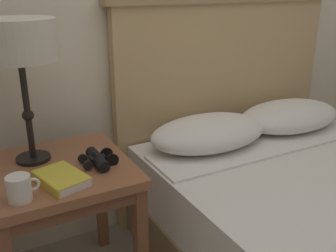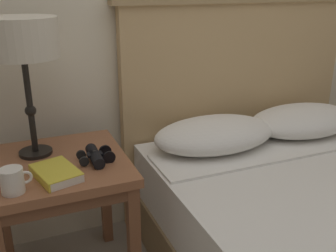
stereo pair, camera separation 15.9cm
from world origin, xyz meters
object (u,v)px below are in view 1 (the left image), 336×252
Objects in this scene: table_lamp at (19,44)px; nightstand at (59,186)px; book_on_nightstand at (61,179)px; coffee_mug at (20,189)px; binoculars_pair at (98,159)px.

nightstand is at bearing -57.78° from table_lamp.
coffee_mug is (-0.14, -0.05, 0.03)m from book_on_nightstand.
nightstand is 0.28m from coffee_mug.
nightstand is at bearing 158.19° from binoculars_pair.
coffee_mug is at bearing -158.70° from book_on_nightstand.
binoculars_pair is 0.33m from coffee_mug.
binoculars_pair is (0.16, 0.08, 0.01)m from book_on_nightstand.
book_on_nightstand is (-0.02, -0.13, 0.10)m from nightstand.
book_on_nightstand is at bearing 21.30° from coffee_mug.
table_lamp is 2.45× the size of book_on_nightstand.
nightstand is at bearing 82.18° from book_on_nightstand.
binoculars_pair is at bearing -37.84° from table_lamp.
nightstand is at bearing 50.00° from coffee_mug.
book_on_nightstand reaches higher than nightstand.
book_on_nightstand is 2.12× the size of coffee_mug.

